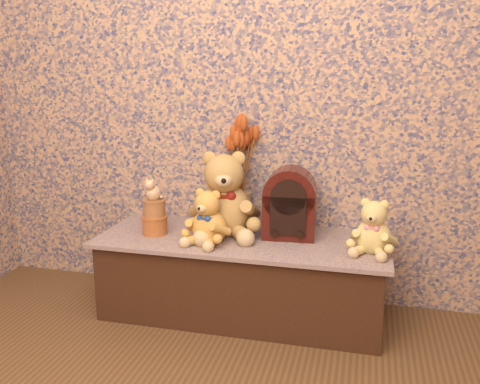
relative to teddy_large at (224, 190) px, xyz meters
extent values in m
cube|color=navy|center=(0.10, 0.23, 0.68)|extent=(3.00, 0.10, 2.60)
cube|color=#3A4678|center=(0.10, -0.04, -0.42)|extent=(1.41, 0.57, 0.40)
cylinder|color=tan|center=(0.05, 0.16, -0.14)|extent=(0.12, 0.12, 0.18)
cylinder|color=gold|center=(-0.33, -0.09, -0.18)|extent=(0.16, 0.16, 0.09)
cylinder|color=tan|center=(-0.33, -0.09, -0.09)|extent=(0.14, 0.14, 0.09)
camera|label=1|loc=(0.67, -2.36, 0.57)|focal=38.33mm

